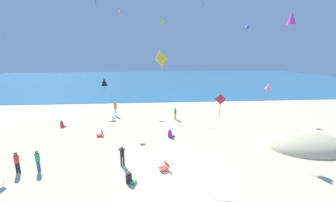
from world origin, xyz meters
name	(u,v)px	position (x,y,z in m)	size (l,w,h in m)	color
ground_plane	(166,124)	(0.00, 10.00, 0.00)	(120.00, 120.00, 0.00)	beige
ocean_water	(157,80)	(0.00, 50.63, 0.03)	(120.00, 60.00, 0.05)	teal
dune_mound	(306,147)	(11.14, 3.56, 0.00)	(6.44, 4.51, 2.29)	beige
beach_chair_far_right	(113,118)	(-6.06, 11.84, 0.28)	(0.78, 0.81, 0.60)	white
beach_chair_near_camera	(165,166)	(-0.76, 0.94, 0.28)	(0.79, 0.76, 0.60)	#D13D3D
beach_chair_far_left	(101,134)	(-6.34, 7.21, 0.25)	(0.71, 0.64, 0.56)	#D13D3D
person_0	(17,161)	(-10.16, 1.39, 0.83)	(0.30, 0.30, 1.43)	black
person_1	(129,178)	(-2.94, -0.26, 0.29)	(0.68, 0.49, 0.78)	black
person_2	(115,108)	(-6.02, 13.69, 0.99)	(0.45, 0.45, 1.72)	white
person_3	(175,113)	(1.16, 11.72, 0.80)	(0.38, 0.38, 1.38)	yellow
person_5	(122,155)	(-3.59, 1.70, 0.81)	(0.30, 0.30, 1.41)	black
person_6	(62,124)	(-10.96, 10.12, 0.26)	(0.58, 0.36, 0.71)	red
person_7	(38,159)	(-8.97, 1.53, 0.82)	(0.29, 0.29, 1.43)	blue
person_8	(170,134)	(0.10, 6.49, 0.30)	(0.69, 0.47, 0.80)	purple
kite_blue	(248,26)	(11.05, 15.97, 11.04)	(0.80, 0.88, 1.61)	blue
kite_black	(104,82)	(-5.88, 8.03, 4.95)	(0.80, 0.80, 1.30)	black
kite_orange	(121,11)	(-5.95, 22.08, 13.76)	(0.63, 0.52, 0.95)	orange
kite_magenta	(292,19)	(10.00, 5.84, 10.30)	(1.11, 1.12, 1.34)	#DB3DA8
kite_lime	(161,22)	(-0.09, 17.71, 11.68)	(0.54, 0.48, 1.20)	#99DB33
kite_yellow	(161,59)	(-0.84, 3.12, 7.12)	(0.85, 0.74, 1.66)	yellow
kite_red	(220,100)	(2.38, 0.00, 4.86)	(0.59, 0.25, 1.44)	red
kite_pink	(269,86)	(9.68, 7.52, 4.46)	(0.78, 0.90, 1.49)	pink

